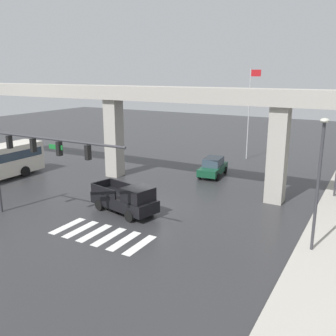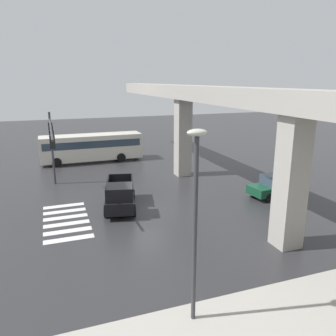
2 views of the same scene
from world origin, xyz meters
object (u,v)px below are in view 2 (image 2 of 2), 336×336
at_px(traffic_signal_mast, 51,137).
at_px(street_lamp_near_corner, 195,207).
at_px(sedan_dark_green, 276,185).
at_px(city_bus, 91,146).
at_px(pickup_truck, 120,196).

relative_size(traffic_signal_mast, street_lamp_near_corner, 1.50).
bearing_deg(street_lamp_near_corner, sedan_dark_green, 132.47).
distance_m(traffic_signal_mast, street_lamp_near_corner, 16.72).
bearing_deg(sedan_dark_green, city_bus, -143.95).
distance_m(pickup_truck, street_lamp_near_corner, 12.57).
relative_size(pickup_truck, sedan_dark_green, 1.21).
distance_m(pickup_truck, city_bus, 15.07).
bearing_deg(street_lamp_near_corner, city_bus, -179.56).
relative_size(city_bus, traffic_signal_mast, 0.99).
height_order(pickup_truck, city_bus, city_bus).
bearing_deg(pickup_truck, sedan_dark_green, 83.65).
distance_m(sedan_dark_green, street_lamp_near_corner, 16.31).
relative_size(city_bus, sedan_dark_green, 2.42).
height_order(sedan_dark_green, traffic_signal_mast, traffic_signal_mast).
relative_size(pickup_truck, traffic_signal_mast, 0.50).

